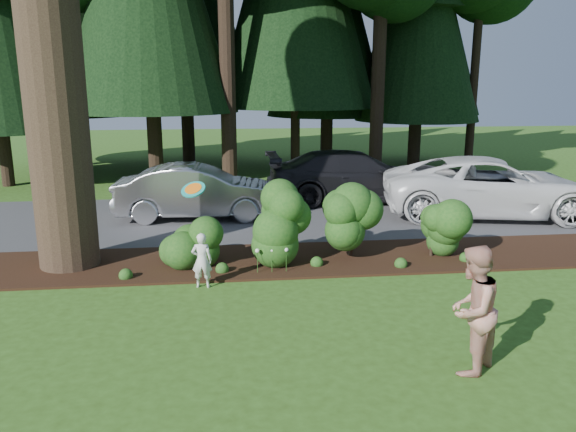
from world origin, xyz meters
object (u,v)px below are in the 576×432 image
object	(u,v)px
frisbee	(193,189)
child	(202,260)
car_dark_suv	(354,176)
car_silver_wagon	(198,192)
adult	(472,310)
car_white_suv	(491,187)

from	to	relation	value
frisbee	child	bearing A→B (deg)	-69.96
child	frisbee	size ratio (longest dim) A/B	2.10
car_dark_suv	frisbee	xyz separation A→B (m)	(-4.88, -7.17, 1.01)
child	car_silver_wagon	bearing A→B (deg)	-80.65
child	frisbee	bearing A→B (deg)	-63.46
adult	frisbee	world-z (taller)	frisbee
car_dark_suv	car_silver_wagon	bearing A→B (deg)	110.25
car_silver_wagon	car_white_suv	distance (m)	8.59
adult	child	bearing A→B (deg)	-87.42
car_dark_suv	adult	xyz separation A→B (m)	(-0.99, -11.25, 0.03)
car_white_suv	car_dark_suv	size ratio (longest dim) A/B	1.08
adult	car_white_suv	bearing A→B (deg)	-160.14
car_white_suv	adult	size ratio (longest dim) A/B	3.47
car_white_suv	frisbee	size ratio (longest dim) A/B	11.97
car_white_suv	child	xyz separation A→B (m)	(-8.27, -4.99, -0.35)
frisbee	car_white_suv	bearing A→B (deg)	28.87
car_silver_wagon	frisbee	bearing A→B (deg)	-176.42
adult	frisbee	xyz separation A→B (m)	(-3.89, 4.08, 0.98)
car_dark_suv	child	xyz separation A→B (m)	(-4.75, -7.53, -0.32)
child	frisbee	distance (m)	1.39
car_silver_wagon	car_dark_suv	xyz separation A→B (m)	(5.03, 1.84, 0.06)
car_silver_wagon	car_dark_suv	distance (m)	5.36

